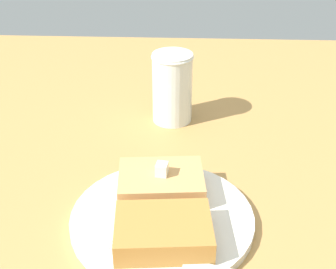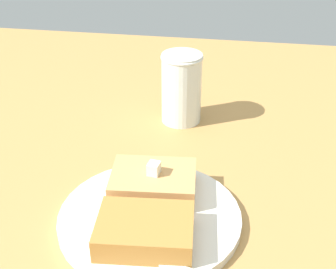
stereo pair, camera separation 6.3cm
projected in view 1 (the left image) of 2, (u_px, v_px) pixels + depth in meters
table_surface at (139, 220)px, 56.52cm from camera, size 127.05×127.05×2.25cm
plate at (162, 218)px, 54.20cm from camera, size 21.23×21.23×1.09cm
toast_slice_left at (161, 183)px, 56.96cm from camera, size 8.41×10.86×2.76cm
toast_slice_middle at (163, 232)px, 49.54cm from camera, size 8.41×10.86×2.76cm
butter_pat_primary at (162, 169)px, 55.76cm from camera, size 1.71×1.58×1.52cm
fork at (163, 258)px, 47.91cm from camera, size 5.35×15.86×0.36cm
syrup_jar at (172, 91)px, 73.42cm from camera, size 6.50×6.50×11.21cm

